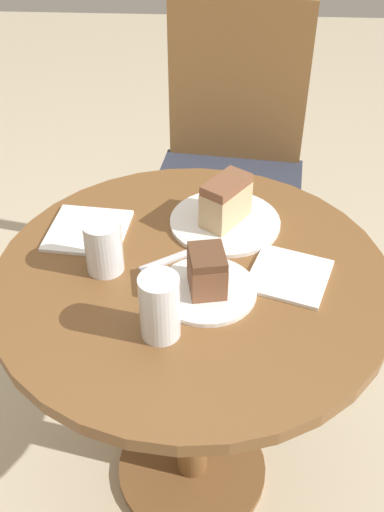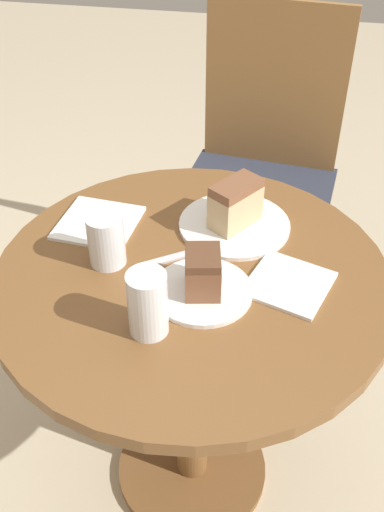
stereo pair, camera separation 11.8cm
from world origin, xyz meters
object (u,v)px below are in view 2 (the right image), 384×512
(glass_lemonade, at_px, (106,242))
(plate_near, at_px, (203,291))
(plate_far, at_px, (234,225))
(cake_slice_near, at_px, (203,272))
(chair, at_px, (261,168))
(glass_water, at_px, (148,306))
(cake_slice_far, at_px, (236,204))

(glass_lemonade, bearing_deg, plate_near, -16.01)
(plate_near, distance_m, plate_far, 0.23)
(cake_slice_near, height_order, glass_lemonade, glass_lemonade)
(chair, height_order, glass_water, chair)
(chair, bearing_deg, cake_slice_far, -85.02)
(chair, relative_size, plate_far, 4.09)
(chair, bearing_deg, cake_slice_near, -86.85)
(plate_near, bearing_deg, chair, 86.64)
(plate_far, bearing_deg, chair, 88.48)
(glass_lemonade, bearing_deg, cake_slice_far, 34.95)
(plate_near, height_order, glass_water, glass_water)
(glass_water, bearing_deg, plate_far, 71.86)
(plate_near, distance_m, glass_lemonade, 0.22)
(chair, relative_size, cake_slice_near, 10.83)
(glass_lemonade, height_order, glass_water, glass_water)
(plate_far, distance_m, cake_slice_far, 0.06)
(chair, distance_m, glass_water, 0.99)
(plate_far, relative_size, cake_slice_near, 2.65)
(chair, distance_m, plate_near, 0.86)
(cake_slice_far, bearing_deg, glass_water, -108.14)
(chair, distance_m, glass_lemonade, 0.86)
(plate_far, xyz_separation_m, cake_slice_near, (-0.03, -0.23, 0.05))
(cake_slice_near, distance_m, glass_lemonade, 0.22)
(plate_far, height_order, cake_slice_near, cake_slice_near)
(plate_near, xyz_separation_m, glass_lemonade, (-0.21, 0.06, 0.05))
(cake_slice_near, bearing_deg, glass_lemonade, 163.99)
(glass_lemonade, bearing_deg, chair, 71.76)
(cake_slice_near, bearing_deg, chair, 86.64)
(plate_far, distance_m, glass_lemonade, 0.30)
(chair, xyz_separation_m, cake_slice_far, (-0.02, -0.61, 0.27))
(chair, bearing_deg, plate_near, -86.85)
(plate_near, bearing_deg, cake_slice_near, 0.00)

